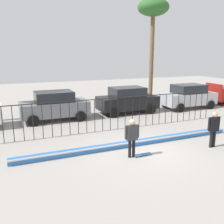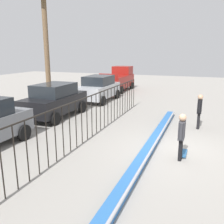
{
  "view_description": "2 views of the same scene",
  "coord_description": "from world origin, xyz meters",
  "px_view_note": "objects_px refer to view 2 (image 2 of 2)",
  "views": [
    {
      "loc": [
        -5.27,
        -9.1,
        4.25
      ],
      "look_at": [
        -0.22,
        2.82,
        1.23
      ],
      "focal_mm": 40.23,
      "sensor_mm": 36.0,
      "label": 1
    },
    {
      "loc": [
        -8.89,
        -0.98,
        3.66
      ],
      "look_at": [
        -0.38,
        2.31,
        1.41
      ],
      "focal_mm": 39.46,
      "sensor_mm": 36.0,
      "label": 2
    }
  ],
  "objects_px": {
    "camera_operator": "(199,108)",
    "parked_car_silver": "(99,88)",
    "skateboarder": "(182,133)",
    "skateboard": "(184,153)",
    "parked_car_black": "(55,100)",
    "pickup_truck": "(118,80)"
  },
  "relations": [
    {
      "from": "skateboarder",
      "to": "camera_operator",
      "type": "bearing_deg",
      "value": -34.61
    },
    {
      "from": "parked_car_black",
      "to": "parked_car_silver",
      "type": "relative_size",
      "value": 1.0
    },
    {
      "from": "skateboarder",
      "to": "skateboard",
      "type": "relative_size",
      "value": 2.05
    },
    {
      "from": "parked_car_silver",
      "to": "skateboarder",
      "type": "bearing_deg",
      "value": -136.65
    },
    {
      "from": "parked_car_silver",
      "to": "pickup_truck",
      "type": "xyz_separation_m",
      "value": [
        5.46,
        0.38,
        0.06
      ]
    },
    {
      "from": "skateboard",
      "to": "camera_operator",
      "type": "xyz_separation_m",
      "value": [
        3.5,
        -0.34,
        0.95
      ]
    },
    {
      "from": "skateboard",
      "to": "parked_car_black",
      "type": "relative_size",
      "value": 0.19
    },
    {
      "from": "parked_car_black",
      "to": "pickup_truck",
      "type": "xyz_separation_m",
      "value": [
        10.64,
        -0.03,
        0.06
      ]
    },
    {
      "from": "camera_operator",
      "to": "parked_car_black",
      "type": "height_order",
      "value": "parked_car_black"
    },
    {
      "from": "camera_operator",
      "to": "parked_car_black",
      "type": "xyz_separation_m",
      "value": [
        -0.57,
        7.77,
        -0.04
      ]
    },
    {
      "from": "parked_car_black",
      "to": "parked_car_silver",
      "type": "distance_m",
      "value": 5.2
    },
    {
      "from": "pickup_truck",
      "to": "skateboarder",
      "type": "bearing_deg",
      "value": -154.48
    },
    {
      "from": "camera_operator",
      "to": "parked_car_silver",
      "type": "xyz_separation_m",
      "value": [
        4.61,
        7.35,
        -0.04
      ]
    },
    {
      "from": "pickup_truck",
      "to": "parked_car_black",
      "type": "bearing_deg",
      "value": 177.91
    },
    {
      "from": "skateboard",
      "to": "pickup_truck",
      "type": "bearing_deg",
      "value": 40.57
    },
    {
      "from": "parked_car_black",
      "to": "camera_operator",
      "type": "bearing_deg",
      "value": -89.35
    },
    {
      "from": "skateboarder",
      "to": "skateboard",
      "type": "distance_m",
      "value": 1.05
    },
    {
      "from": "camera_operator",
      "to": "pickup_truck",
      "type": "height_order",
      "value": "pickup_truck"
    },
    {
      "from": "skateboard",
      "to": "parked_car_black",
      "type": "xyz_separation_m",
      "value": [
        2.93,
        7.42,
        0.91
      ]
    },
    {
      "from": "camera_operator",
      "to": "pickup_truck",
      "type": "bearing_deg",
      "value": -88.09
    },
    {
      "from": "skateboarder",
      "to": "camera_operator",
      "type": "relative_size",
      "value": 0.97
    },
    {
      "from": "camera_operator",
      "to": "parked_car_black",
      "type": "bearing_deg",
      "value": -31.42
    }
  ]
}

